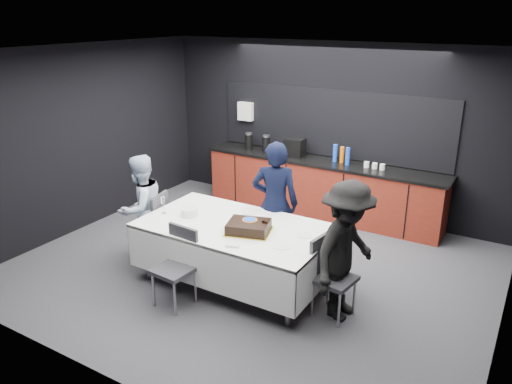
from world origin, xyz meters
TOP-DOWN VIEW (x-y plane):
  - ground at (0.00, 0.00)m, footprint 6.00×6.00m
  - room_shell at (0.00, 0.00)m, footprint 6.04×5.04m
  - kitchenette at (-0.02, 2.22)m, footprint 4.10×0.64m
  - party_table at (0.00, -0.40)m, footprint 2.32×1.32m
  - cake_assembly at (0.25, -0.49)m, footprint 0.61×0.55m
  - plate_stack at (-0.66, -0.45)m, footprint 0.22×0.22m
  - loose_plate_near at (-0.38, -0.81)m, footprint 0.20×0.20m
  - loose_plate_right_a at (0.86, -0.25)m, footprint 0.18×0.18m
  - loose_plate_right_b at (0.76, -0.63)m, footprint 0.22×0.22m
  - loose_plate_far at (-0.07, 0.05)m, footprint 0.22×0.22m
  - fork_pile at (0.30, -0.90)m, footprint 0.18×0.15m
  - champagne_flute at (-1.00, -0.56)m, footprint 0.06×0.06m
  - chair_left at (-1.34, -0.39)m, footprint 0.50×0.50m
  - chair_right at (1.26, -0.45)m, footprint 0.47×0.47m
  - chair_near at (-0.32, -1.13)m, footprint 0.45×0.45m
  - person_center at (0.16, 0.32)m, footprint 0.72×0.61m
  - person_left at (-1.44, -0.50)m, footprint 0.62×0.77m
  - person_right at (1.43, -0.41)m, footprint 0.73×1.10m

SIDE VIEW (x-z plane):
  - ground at x=0.00m, z-range 0.00..0.00m
  - chair_left at x=-1.34m, z-range 0.07..1.00m
  - chair_right at x=1.26m, z-range 0.07..1.00m
  - chair_near at x=-0.32m, z-range 0.07..1.00m
  - kitchenette at x=-0.02m, z-range -0.48..1.57m
  - party_table at x=0.00m, z-range 0.25..1.03m
  - person_left at x=-1.44m, z-range 0.00..1.47m
  - loose_plate_near at x=-0.38m, z-range 0.78..0.79m
  - loose_plate_right_a at x=0.86m, z-range 0.78..0.79m
  - loose_plate_right_b at x=0.76m, z-range 0.78..0.79m
  - loose_plate_far at x=-0.07m, z-range 0.78..0.79m
  - fork_pile at x=0.30m, z-range 0.78..0.80m
  - person_right at x=1.43m, z-range 0.00..1.59m
  - plate_stack at x=-0.66m, z-range 0.78..0.88m
  - cake_assembly at x=0.25m, z-range 0.76..0.93m
  - person_center at x=0.16m, z-range 0.00..1.69m
  - champagne_flute at x=-1.00m, z-range 0.83..1.05m
  - room_shell at x=0.00m, z-range 0.45..3.27m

